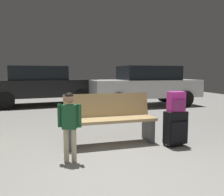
# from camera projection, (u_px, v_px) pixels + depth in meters

# --- Properties ---
(ground_plane) EXTENTS (18.00, 18.00, 0.10)m
(ground_plane) POSITION_uv_depth(u_px,v_px,m) (82.00, 120.00, 6.54)
(ground_plane) COLOR gray
(bench) EXTENTS (1.61, 0.57, 0.89)m
(bench) POSITION_uv_depth(u_px,v_px,m) (110.00, 119.00, 4.22)
(bench) COLOR tan
(bench) RESTS_ON ground_plane
(suitcase) EXTENTS (0.41, 0.28, 0.60)m
(suitcase) POSITION_uv_depth(u_px,v_px,m) (176.00, 128.00, 4.07)
(suitcase) COLOR black
(suitcase) RESTS_ON ground_plane
(backpack_bright) EXTENTS (0.28, 0.19, 0.34)m
(backpack_bright) POSITION_uv_depth(u_px,v_px,m) (176.00, 102.00, 4.02)
(backpack_bright) COLOR #D833A5
(backpack_bright) RESTS_ON suitcase
(child) EXTENTS (0.32, 0.24, 1.00)m
(child) POSITION_uv_depth(u_px,v_px,m) (69.00, 120.00, 3.29)
(child) COLOR beige
(child) RESTS_ON ground_plane
(parked_car_near) EXTENTS (4.15, 1.89, 1.51)m
(parked_car_near) POSITION_uv_depth(u_px,v_px,m) (145.00, 85.00, 9.09)
(parked_car_near) COLOR silver
(parked_car_near) RESTS_ON ground_plane
(parked_car_far) EXTENTS (4.29, 2.23, 1.51)m
(parked_car_far) POSITION_uv_depth(u_px,v_px,m) (41.00, 84.00, 9.22)
(parked_car_far) COLOR black
(parked_car_far) RESTS_ON ground_plane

